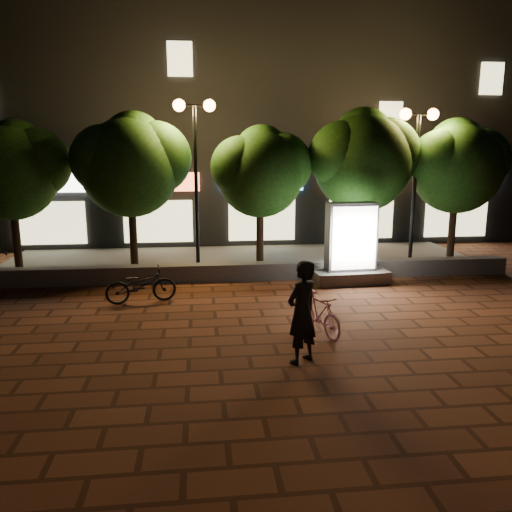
{
  "coord_description": "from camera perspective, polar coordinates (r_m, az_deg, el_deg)",
  "views": [
    {
      "loc": [
        -1.4,
        -10.44,
        3.78
      ],
      "look_at": [
        -0.06,
        1.5,
        1.24
      ],
      "focal_mm": 35.26,
      "sensor_mm": 36.0,
      "label": 1
    }
  ],
  "objects": [
    {
      "name": "ground",
      "position": [
        11.19,
        1.19,
        -7.82
      ],
      "size": [
        80.0,
        80.0,
        0.0
      ],
      "primitive_type": "plane",
      "color": "brown",
      "rests_on": "ground"
    },
    {
      "name": "retaining_wall",
      "position": [
        14.93,
        -0.82,
        -1.75
      ],
      "size": [
        16.0,
        0.45,
        0.5
      ],
      "primitive_type": "cube",
      "color": "#605E59",
      "rests_on": "ground"
    },
    {
      "name": "sidewalk",
      "position": [
        17.4,
        -1.62,
        -0.48
      ],
      "size": [
        16.0,
        5.0,
        0.08
      ],
      "primitive_type": "cube",
      "color": "#605E59",
      "rests_on": "ground"
    },
    {
      "name": "building_block",
      "position": [
        23.5,
        -3.07,
        14.88
      ],
      "size": [
        28.0,
        8.12,
        11.3
      ],
      "color": "black",
      "rests_on": "ground"
    },
    {
      "name": "tree_far_left",
      "position": [
        16.85,
        -25.95,
        9.09
      ],
      "size": [
        3.36,
        2.8,
        4.63
      ],
      "color": "#321E13",
      "rests_on": "sidewalk"
    },
    {
      "name": "tree_left",
      "position": [
        16.04,
        -13.94,
        10.39
      ],
      "size": [
        3.6,
        3.0,
        4.89
      ],
      "color": "#321E13",
      "rests_on": "sidewalk"
    },
    {
      "name": "tree_mid",
      "position": [
        16.03,
        0.62,
        9.91
      ],
      "size": [
        3.24,
        2.7,
        4.5
      ],
      "color": "#321E13",
      "rests_on": "sidewalk"
    },
    {
      "name": "tree_right",
      "position": [
        16.75,
        12.13,
        10.94
      ],
      "size": [
        3.72,
        3.1,
        5.07
      ],
      "color": "#321E13",
      "rests_on": "sidewalk"
    },
    {
      "name": "tree_far_right",
      "position": [
        18.01,
        21.94,
        9.78
      ],
      "size": [
        3.48,
        2.9,
        4.76
      ],
      "color": "#321E13",
      "rests_on": "sidewalk"
    },
    {
      "name": "street_lamp_left",
      "position": [
        15.64,
        -6.92,
        12.75
      ],
      "size": [
        1.26,
        0.36,
        5.18
      ],
      "color": "black",
      "rests_on": "sidewalk"
    },
    {
      "name": "street_lamp_right",
      "position": [
        17.09,
        17.81,
        11.76
      ],
      "size": [
        1.26,
        0.36,
        4.98
      ],
      "color": "black",
      "rests_on": "sidewalk"
    },
    {
      "name": "ad_kiosk",
      "position": [
        14.74,
        10.68,
        0.61
      ],
      "size": [
        2.22,
        1.21,
        2.33
      ],
      "color": "#605E59",
      "rests_on": "ground"
    },
    {
      "name": "scooter_pink",
      "position": [
        10.59,
        7.19,
        -6.53
      ],
      "size": [
        0.93,
        1.53,
        0.89
      ],
      "primitive_type": "imported",
      "rotation": [
        0.0,
        0.0,
        0.37
      ],
      "color": "#EF95C5",
      "rests_on": "ground"
    },
    {
      "name": "rider",
      "position": [
        9.05,
        5.25,
        -6.38
      ],
      "size": [
        0.82,
        0.78,
        1.89
      ],
      "primitive_type": "imported",
      "rotation": [
        0.0,
        0.0,
        3.79
      ],
      "color": "black",
      "rests_on": "ground"
    },
    {
      "name": "scooter_parked",
      "position": [
        12.97,
        -12.93,
        -3.21
      ],
      "size": [
        1.83,
        0.94,
        0.92
      ],
      "primitive_type": "imported",
      "rotation": [
        0.0,
        0.0,
        1.77
      ],
      "color": "black",
      "rests_on": "ground"
    }
  ]
}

